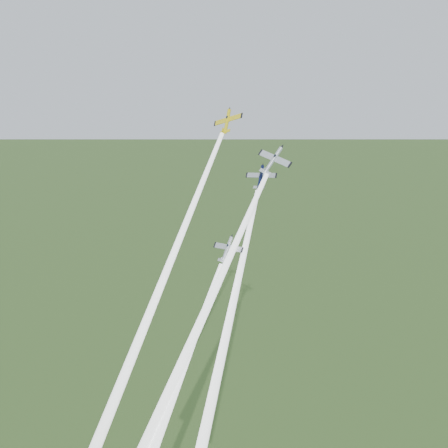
# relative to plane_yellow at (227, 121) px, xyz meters

# --- Properties ---
(plane_yellow) EXTENTS (9.55, 5.89, 8.80)m
(plane_yellow) POSITION_rel_plane_yellow_xyz_m (0.00, 0.00, 0.00)
(plane_yellow) COLOR yellow
(smoke_trail_yellow) EXTENTS (4.05, 46.86, 59.88)m
(smoke_trail_yellow) POSITION_rel_plane_yellow_xyz_m (0.88, -24.40, -31.75)
(smoke_trail_yellow) COLOR white
(plane_navy) EXTENTS (7.99, 6.44, 6.25)m
(plane_navy) POSITION_rel_plane_yellow_xyz_m (11.89, -4.45, -10.48)
(plane_navy) COLOR black
(smoke_trail_navy) EXTENTS (13.27, 39.88, 52.00)m
(smoke_trail_navy) POSITION_rel_plane_yellow_xyz_m (17.66, -25.04, -38.30)
(smoke_trail_navy) COLOR white
(plane_silver_right) EXTENTS (9.71, 6.38, 8.70)m
(plane_silver_right) POSITION_rel_plane_yellow_xyz_m (15.53, -5.65, -6.51)
(plane_silver_right) COLOR silver
(smoke_trail_silver_right) EXTENTS (6.09, 40.55, 51.68)m
(smoke_trail_silver_right) POSITION_rel_plane_yellow_xyz_m (13.57, -26.82, -34.16)
(smoke_trail_silver_right) COLOR white
(plane_silver_low) EXTENTS (6.96, 5.18, 5.98)m
(plane_silver_low) POSITION_rel_plane_yellow_xyz_m (12.59, -17.20, -22.79)
(plane_silver_low) COLOR #A5ACB3
(smoke_trail_silver_low) EXTENTS (3.98, 33.75, 42.80)m
(smoke_trail_silver_low) POSITION_rel_plane_yellow_xyz_m (13.44, -35.03, -46.00)
(smoke_trail_silver_low) COLOR white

